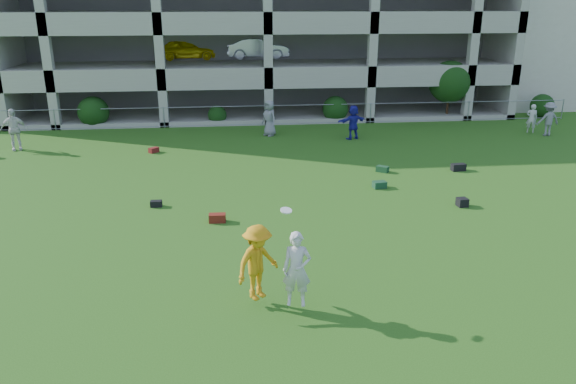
{
  "coord_description": "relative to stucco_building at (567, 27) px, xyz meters",
  "views": [
    {
      "loc": [
        -2.32,
        -13.09,
        6.99
      ],
      "look_at": [
        -0.61,
        3.0,
        1.4
      ],
      "focal_mm": 35.0,
      "sensor_mm": 36.0,
      "label": 1
    }
  ],
  "objects": [
    {
      "name": "fence",
      "position": [
        -23.0,
        -9.0,
        -4.39
      ],
      "size": [
        36.06,
        0.06,
        1.2
      ],
      "color": "gray",
      "rests_on": "ground"
    },
    {
      "name": "bystander_c",
      "position": [
        -23.18,
        -11.57,
        -4.05
      ],
      "size": [
        1.05,
        1.1,
        1.89
      ],
      "primitive_type": "imported",
      "rotation": [
        0.0,
        0.0,
        -0.9
      ],
      "color": "gray",
      "rests_on": "ground"
    },
    {
      "name": "stucco_building",
      "position": [
        0.0,
        0.0,
        0.0
      ],
      "size": [
        16.0,
        14.0,
        10.0
      ],
      "primitive_type": "cube",
      "color": "beige",
      "rests_on": "ground"
    },
    {
      "name": "bystander_e",
      "position": [
        -8.85,
        -12.39,
        -4.21
      ],
      "size": [
        0.68,
        0.6,
        1.57
      ],
      "primitive_type": "imported",
      "rotation": [
        0.0,
        0.0,
        2.65
      ],
      "color": "silver",
      "rests_on": "ground"
    },
    {
      "name": "frisbee_contest",
      "position": [
        -24.55,
        -29.29,
        -3.87
      ],
      "size": [
        1.92,
        1.32,
        2.28
      ],
      "color": "orange",
      "rests_on": "ground"
    },
    {
      "name": "bag_red_a",
      "position": [
        -25.82,
        -23.74,
        -4.86
      ],
      "size": [
        0.56,
        0.32,
        0.28
      ],
      "primitive_type": "cube",
      "rotation": [
        0.0,
        0.0,
        -0.03
      ],
      "color": "#5A210F",
      "rests_on": "ground"
    },
    {
      "name": "ground",
      "position": [
        -23.0,
        -28.0,
        -5.0
      ],
      "size": [
        100.0,
        100.0,
        0.0
      ],
      "primitive_type": "plane",
      "color": "#235114",
      "rests_on": "ground"
    },
    {
      "name": "bystander_b",
      "position": [
        -35.66,
        -13.31,
        -3.99
      ],
      "size": [
        1.28,
        0.84,
        2.03
      ],
      "primitive_type": "imported",
      "rotation": [
        0.0,
        0.0,
        0.32
      ],
      "color": "silver",
      "rests_on": "ground"
    },
    {
      "name": "bag_red_f",
      "position": [
        -28.96,
        -14.5,
        -4.88
      ],
      "size": [
        0.52,
        0.52,
        0.24
      ],
      "primitive_type": "cube",
      "rotation": [
        0.0,
        0.0,
        0.78
      ],
      "color": "#561A0E",
      "rests_on": "ground"
    },
    {
      "name": "bag_black_b",
      "position": [
        -27.99,
        -22.05,
        -4.89
      ],
      "size": [
        0.4,
        0.25,
        0.22
      ],
      "primitive_type": "cube",
      "rotation": [
        0.0,
        0.0,
        -0.0
      ],
      "color": "black",
      "rests_on": "ground"
    },
    {
      "name": "bag_green_c",
      "position": [
        -19.57,
        -20.84,
        -4.87
      ],
      "size": [
        0.55,
        0.42,
        0.26
      ],
      "primitive_type": "cube",
      "rotation": [
        0.0,
        0.0,
        0.15
      ],
      "color": "#143821",
      "rests_on": "ground"
    },
    {
      "name": "bystander_d",
      "position": [
        -18.89,
        -12.8,
        -4.11
      ],
      "size": [
        1.74,
        1.09,
        1.79
      ],
      "primitive_type": "imported",
      "rotation": [
        0.0,
        0.0,
        3.51
      ],
      "color": "#252199",
      "rests_on": "ground"
    },
    {
      "name": "bag_green_g",
      "position": [
        -18.89,
        -18.77,
        -4.88
      ],
      "size": [
        0.58,
        0.54,
        0.25
      ],
      "primitive_type": "cube",
      "rotation": [
        0.0,
        0.0,
        -0.65
      ],
      "color": "#143821",
      "rests_on": "ground"
    },
    {
      "name": "bystander_f",
      "position": [
        -8.35,
        -13.17,
        -4.1
      ],
      "size": [
        1.17,
        0.68,
        1.81
      ],
      "primitive_type": "imported",
      "rotation": [
        0.0,
        0.0,
        3.15
      ],
      "color": "gray",
      "rests_on": "ground"
    },
    {
      "name": "shrub_row",
      "position": [
        -18.41,
        -8.3,
        -3.49
      ],
      "size": [
        34.38,
        2.52,
        3.5
      ],
      "color": "#163D11",
      "rests_on": "ground"
    },
    {
      "name": "bag_black_e",
      "position": [
        -15.61,
        -18.93,
        -4.85
      ],
      "size": [
        0.63,
        0.36,
        0.3
      ],
      "primitive_type": "cube",
      "rotation": [
        0.0,
        0.0,
        0.1
      ],
      "color": "black",
      "rests_on": "ground"
    },
    {
      "name": "crate_d",
      "position": [
        -17.18,
        -23.16,
        -4.85
      ],
      "size": [
        0.38,
        0.38,
        0.3
      ],
      "primitive_type": "cube",
      "rotation": [
        0.0,
        0.0,
        0.1
      ],
      "color": "black",
      "rests_on": "ground"
    },
    {
      "name": "parking_garage",
      "position": [
        -23.01,
        -0.3,
        1.01
      ],
      "size": [
        30.0,
        14.0,
        12.0
      ],
      "color": "#9E998C",
      "rests_on": "ground"
    }
  ]
}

